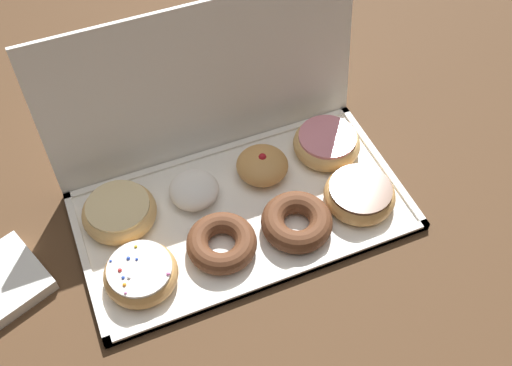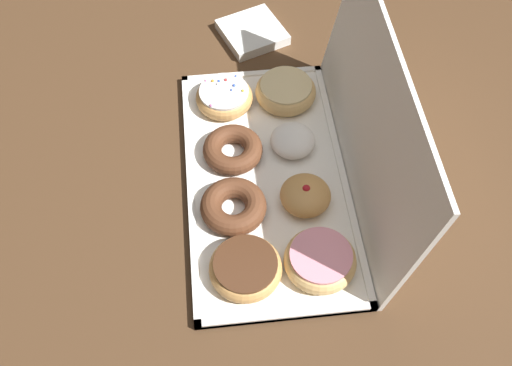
{
  "view_description": "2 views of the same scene",
  "coord_description": "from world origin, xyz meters",
  "views": [
    {
      "loc": [
        -0.2,
        -0.55,
        0.83
      ],
      "look_at": [
        0.03,
        0.02,
        0.04
      ],
      "focal_mm": 42.42,
      "sensor_mm": 36.0,
      "label": 1
    },
    {
      "loc": [
        0.6,
        -0.08,
        0.87
      ],
      "look_at": [
        0.05,
        -0.02,
        0.06
      ],
      "focal_mm": 40.46,
      "sensor_mm": 36.0,
      "label": 2
    }
  ],
  "objects": [
    {
      "name": "napkin_stack",
      "position": [
        -0.39,
        0.01,
        0.01
      ],
      "size": [
        0.16,
        0.16,
        0.02
      ],
      "primitive_type": "cube",
      "rotation": [
        0.0,
        0.0,
        0.36
      ],
      "color": "white",
      "rests_on": "ground"
    },
    {
      "name": "chocolate_cake_ring_donut_2",
      "position": [
        0.07,
        -0.07,
        0.03
      ],
      "size": [
        0.12,
        0.12,
        0.04
      ],
      "color": "#59331E",
      "rests_on": "donut_box"
    },
    {
      "name": "chocolate_cake_ring_donut_1",
      "position": [
        -0.06,
        -0.06,
        0.03
      ],
      "size": [
        0.11,
        0.11,
        0.03
      ],
      "color": "#59331E",
      "rests_on": "donut_box"
    },
    {
      "name": "donut_box",
      "position": [
        0.0,
        0.0,
        0.01
      ],
      "size": [
        0.54,
        0.29,
        0.01
      ],
      "color": "white",
      "rests_on": "ground"
    },
    {
      "name": "chocolate_frosted_donut_3",
      "position": [
        0.19,
        -0.06,
        0.03
      ],
      "size": [
        0.12,
        0.12,
        0.04
      ],
      "color": "tan",
      "rests_on": "donut_box"
    },
    {
      "name": "jelly_filled_donut_6",
      "position": [
        0.06,
        0.06,
        0.03
      ],
      "size": [
        0.09,
        0.09,
        0.05
      ],
      "color": "tan",
      "rests_on": "donut_box"
    },
    {
      "name": "glazed_ring_donut_4",
      "position": [
        -0.19,
        0.06,
        0.03
      ],
      "size": [
        0.12,
        0.12,
        0.04
      ],
      "color": "#E5B770",
      "rests_on": "donut_box"
    },
    {
      "name": "powdered_filled_donut_5",
      "position": [
        -0.06,
        0.06,
        0.03
      ],
      "size": [
        0.08,
        0.08,
        0.04
      ],
      "color": "white",
      "rests_on": "donut_box"
    },
    {
      "name": "pink_frosted_donut_7",
      "position": [
        0.19,
        0.07,
        0.03
      ],
      "size": [
        0.12,
        0.12,
        0.04
      ],
      "color": "#E5B770",
      "rests_on": "donut_box"
    },
    {
      "name": "ground_plane",
      "position": [
        0.0,
        0.0,
        0.0
      ],
      "size": [
        3.0,
        3.0,
        0.0
      ],
      "primitive_type": "plane",
      "color": "#4C331E"
    },
    {
      "name": "sprinkle_donut_0",
      "position": [
        -0.19,
        -0.06,
        0.03
      ],
      "size": [
        0.11,
        0.11,
        0.04
      ],
      "color": "tan",
      "rests_on": "donut_box"
    },
    {
      "name": "box_lid_open",
      "position": [
        0.0,
        0.17,
        0.14
      ],
      "size": [
        0.54,
        0.05,
        0.29
      ],
      "primitive_type": "cube",
      "rotation": [
        1.43,
        0.0,
        0.0
      ],
      "color": "white",
      "rests_on": "ground"
    }
  ]
}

